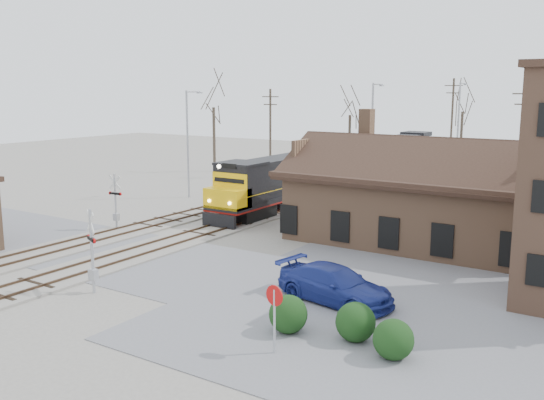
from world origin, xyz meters
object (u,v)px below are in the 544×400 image
at_px(locomotive_lead, 290,179).
at_px(parked_car, 335,285).
at_px(locomotive_trailing, 386,156).
at_px(depot, 415,202).

xyz_separation_m(locomotive_lead, parked_car, (12.94, -17.36, -1.44)).
xyz_separation_m(locomotive_trailing, parked_car, (12.94, -36.83, -1.44)).
relative_size(locomotive_lead, locomotive_trailing, 1.00).
bearing_deg(depot, locomotive_trailing, 116.06).
bearing_deg(depot, locomotive_lead, 157.17).
bearing_deg(locomotive_trailing, parked_car, -70.65).
distance_m(depot, locomotive_lead, 13.01).
xyz_separation_m(locomotive_lead, locomotive_trailing, (0.00, 19.47, -0.00)).
relative_size(locomotive_lead, parked_car, 3.52).
bearing_deg(parked_car, locomotive_lead, 46.71).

